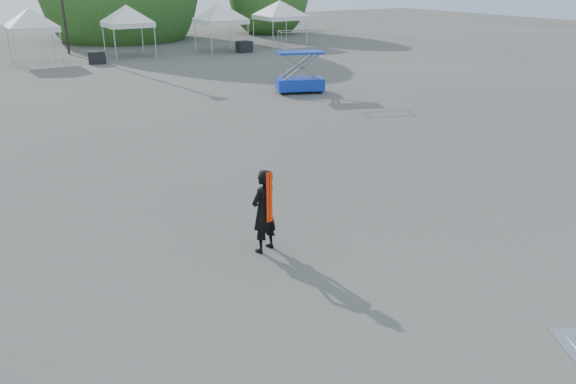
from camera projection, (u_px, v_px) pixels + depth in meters
ground at (246, 232)px, 12.33m from camera, size 120.00×120.00×0.00m
tent_e at (30, 12)px, 33.94m from camera, size 3.98×3.98×3.88m
tent_f at (126, 9)px, 36.77m from camera, size 4.05×4.05×3.88m
tent_g at (220, 7)px, 39.11m from camera, size 4.27×4.27×3.88m
tent_h at (280, 4)px, 42.49m from camera, size 4.51×4.51×3.88m
man at (264, 211)px, 11.20m from camera, size 0.74×0.61×1.74m
scissor_lift at (300, 62)px, 26.03m from camera, size 2.43×1.80×2.82m
crate_mid at (97, 58)px, 34.71m from camera, size 1.17×1.03×0.76m
crate_east at (244, 47)px, 39.67m from camera, size 1.01×0.80×0.78m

